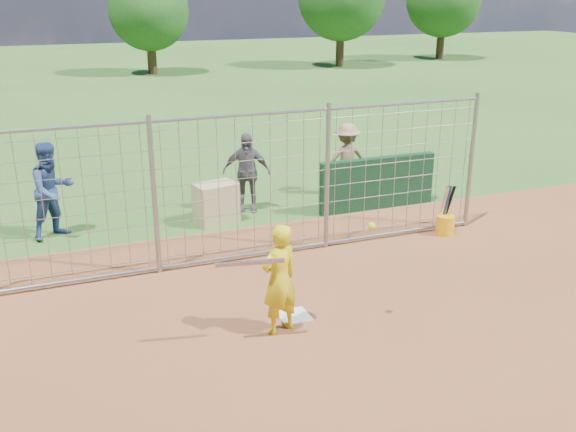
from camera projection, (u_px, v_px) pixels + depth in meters
name	position (u px, v px, depth m)	size (l,w,h in m)	color
ground	(289.00, 310.00, 9.30)	(100.00, 100.00, 0.00)	#2D591E
home_plate	(294.00, 316.00, 9.12)	(0.43, 0.43, 0.02)	silver
dugout_wall	(377.00, 183.00, 13.44)	(2.60, 0.20, 1.10)	#11381E
batter	(279.00, 279.00, 8.48)	(0.56, 0.37, 1.55)	gold
bystander_a	(52.00, 190.00, 11.78)	(0.88, 0.68, 1.81)	navy
bystander_b	(246.00, 172.00, 13.21)	(0.98, 0.41, 1.67)	#505055
bystander_c	(346.00, 159.00, 14.31)	(1.04, 0.60, 1.62)	#9B7854
equipment_bin	(216.00, 203.00, 12.68)	(0.80, 0.55, 0.80)	tan
equipment_in_play	(281.00, 253.00, 8.02)	(2.14, 0.23, 0.36)	silver
bucket_with_bats	(445.00, 222.00, 12.08)	(0.34, 0.36, 0.97)	#F6AF0C
backstop_fence	(245.00, 189.00, 10.64)	(9.08, 0.08, 2.60)	gray
tree_line	(150.00, 2.00, 33.82)	(44.66, 6.72, 6.48)	#3F2B19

